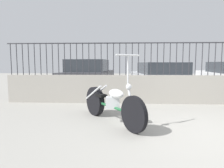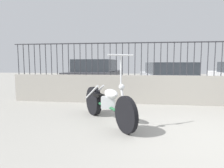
# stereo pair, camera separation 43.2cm
# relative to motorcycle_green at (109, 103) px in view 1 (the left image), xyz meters

# --- Properties ---
(ground_plane) EXTENTS (40.00, 40.00, 0.00)m
(ground_plane) POSITION_rel_motorcycle_green_xyz_m (1.82, -0.76, -0.40)
(ground_plane) COLOR gray
(low_wall) EXTENTS (10.25, 0.18, 0.87)m
(low_wall) POSITION_rel_motorcycle_green_xyz_m (1.82, 1.96, 0.04)
(low_wall) COLOR #9E998E
(low_wall) RESTS_ON ground_plane
(fence_railing) EXTENTS (10.25, 0.04, 0.99)m
(fence_railing) POSITION_rel_motorcycle_green_xyz_m (1.82, 1.96, 1.11)
(fence_railing) COLOR #2D2D33
(fence_railing) RESTS_ON low_wall
(motorcycle_green) EXTENTS (1.34, 1.80, 1.41)m
(motorcycle_green) POSITION_rel_motorcycle_green_xyz_m (0.00, 0.00, 0.00)
(motorcycle_green) COLOR black
(motorcycle_green) RESTS_ON ground_plane
(car_dark_grey) EXTENTS (2.14, 4.09, 1.40)m
(car_dark_grey) POSITION_rel_motorcycle_green_xyz_m (-1.26, 5.02, 0.30)
(car_dark_grey) COLOR black
(car_dark_grey) RESTS_ON ground_plane
(car_silver) EXTENTS (2.30, 4.64, 1.27)m
(car_silver) POSITION_rel_motorcycle_green_xyz_m (1.93, 4.46, 0.25)
(car_silver) COLOR black
(car_silver) RESTS_ON ground_plane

